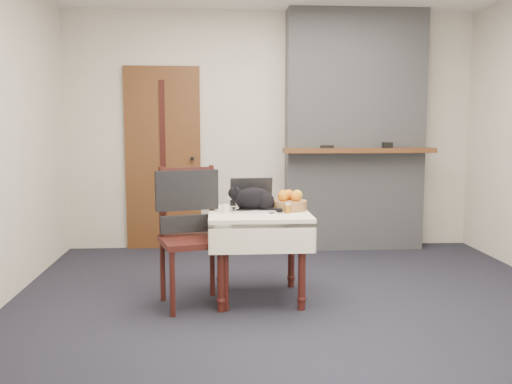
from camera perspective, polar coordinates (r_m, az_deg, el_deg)
ground at (r=4.60m, az=3.97°, el=-10.68°), size 4.50×4.50×0.00m
room_shell at (r=4.86m, az=3.38°, el=11.33°), size 4.52×4.01×2.61m
door at (r=6.35m, az=-9.27°, el=3.32°), size 0.82×0.10×2.00m
chimney at (r=6.37m, az=9.83°, el=6.00°), size 1.62×0.48×2.60m
side_table at (r=4.48m, az=0.26°, el=-3.40°), size 0.78×0.78×0.70m
laptop at (r=4.52m, az=-0.34°, el=-1.05°), size 0.36×0.32×0.25m
cat at (r=4.47m, az=-0.15°, el=-0.76°), size 0.43×0.25×0.22m
cream_jar at (r=4.41m, az=-3.04°, el=-1.67°), size 0.06×0.06×0.06m
pill_bottle at (r=4.37m, az=3.19°, el=-1.62°), size 0.04×0.04×0.08m
fruit_basket at (r=4.54m, az=3.36°, el=-1.01°), size 0.28×0.28×0.16m
desk_clutter at (r=4.48m, az=2.34°, el=-1.88°), size 0.12×0.08×0.01m
chair at (r=4.42m, az=-6.66°, el=-2.43°), size 0.58×0.57×1.06m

